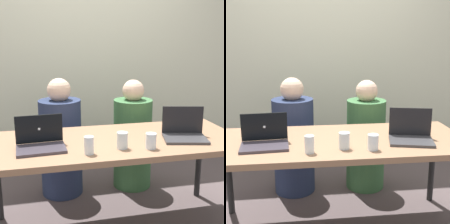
# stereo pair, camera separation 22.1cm
# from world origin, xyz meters

# --- Properties ---
(back_wall) EXTENTS (4.66, 0.10, 2.60)m
(back_wall) POSITION_xyz_m (0.00, 1.52, 1.30)
(back_wall) COLOR beige
(back_wall) RESTS_ON ground
(desk) EXTENTS (1.79, 0.75, 0.70)m
(desk) POSITION_xyz_m (0.00, 0.00, 0.65)
(desk) COLOR #896447
(desk) RESTS_ON ground
(person_on_left) EXTENTS (0.43, 0.43, 1.06)m
(person_on_left) POSITION_xyz_m (-0.33, 0.67, 0.47)
(person_on_left) COLOR #26304E
(person_on_left) RESTS_ON ground
(person_on_right) EXTENTS (0.37, 0.37, 1.03)m
(person_on_right) POSITION_xyz_m (0.33, 0.67, 0.46)
(person_on_right) COLOR #39663A
(person_on_right) RESTS_ON ground
(laptop_front_left) EXTENTS (0.32, 0.25, 0.20)m
(laptop_front_left) POSITION_xyz_m (-0.50, -0.07, 0.75)
(laptop_front_left) COLOR #3A333B
(laptop_front_left) RESTS_ON desk
(laptop_front_right) EXTENTS (0.34, 0.29, 0.21)m
(laptop_front_right) POSITION_xyz_m (0.49, -0.08, 0.75)
(laptop_front_right) COLOR #383639
(laptop_front_right) RESTS_ON desk
(water_glass_right) EXTENTS (0.07, 0.07, 0.10)m
(water_glass_right) POSITION_xyz_m (0.19, -0.23, 0.75)
(water_glass_right) COLOR silver
(water_glass_right) RESTS_ON desk
(water_glass_center) EXTENTS (0.07, 0.07, 0.11)m
(water_glass_center) POSITION_xyz_m (0.01, -0.19, 0.75)
(water_glass_center) COLOR silver
(water_glass_center) RESTS_ON desk
(water_glass_left) EXTENTS (0.06, 0.06, 0.11)m
(water_glass_left) POSITION_xyz_m (-0.22, -0.24, 0.75)
(water_glass_left) COLOR white
(water_glass_left) RESTS_ON desk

